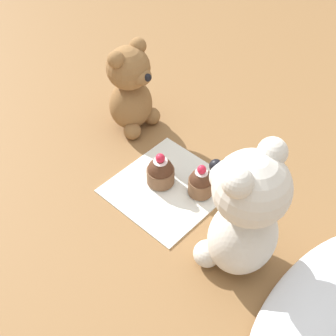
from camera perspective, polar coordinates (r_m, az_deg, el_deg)
name	(u,v)px	position (r m, az deg, el deg)	size (l,w,h in m)	color
ground_plane	(168,188)	(0.90, 0.00, -2.48)	(4.00, 4.00, 0.00)	olive
knitted_placemat	(168,187)	(0.90, 0.00, -2.35)	(0.20, 0.20, 0.01)	silver
tulle_cloth	(328,308)	(0.77, 18.95, -15.86)	(0.36, 0.16, 0.04)	silver
teddy_bear_cream	(245,214)	(0.71, 9.35, -5.50)	(0.12, 0.13, 0.25)	silver
teddy_bear_tan	(131,89)	(0.98, -4.56, 9.54)	(0.10, 0.10, 0.20)	olive
cupcake_near_cream_bear	(201,182)	(0.87, 4.02, -1.75)	(0.05, 0.05, 0.07)	brown
cupcake_near_tan_bear	(159,173)	(0.88, -1.08, -0.59)	(0.05, 0.05, 0.07)	brown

